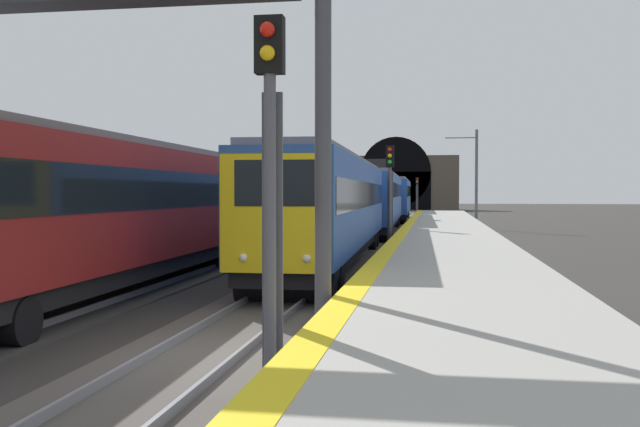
{
  "coord_description": "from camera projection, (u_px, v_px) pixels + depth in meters",
  "views": [
    {
      "loc": [
        -11.24,
        -3.86,
        2.79
      ],
      "look_at": [
        11.34,
        -0.17,
        2.09
      ],
      "focal_mm": 39.67,
      "sensor_mm": 36.0,
      "label": 1
    }
  ],
  "objects": [
    {
      "name": "ground_plane",
      "position": [
        200.0,
        359.0,
        11.79
      ],
      "size": [
        320.0,
        320.0,
        0.0
      ],
      "primitive_type": "plane",
      "color": "#302D2B"
    },
    {
      "name": "track_main_line",
      "position": [
        200.0,
        356.0,
        11.79
      ],
      "size": [
        160.0,
        3.13,
        0.21
      ],
      "color": "#4C4742",
      "rests_on": "ground_plane"
    },
    {
      "name": "tunnel_portal",
      "position": [
        396.0,
        183.0,
        112.14
      ],
      "size": [
        3.05,
        19.6,
        11.46
      ],
      "color": "#51473D",
      "rests_on": "ground_plane"
    },
    {
      "name": "railway_signal_near",
      "position": [
        270.0,
        177.0,
        9.28
      ],
      "size": [
        0.39,
        0.38,
        5.08
      ],
      "rotation": [
        0.0,
        0.0,
        3.14
      ],
      "color": "#4C4C54",
      "rests_on": "ground_plane"
    },
    {
      "name": "train_main_approaching",
      "position": [
        377.0,
        199.0,
        47.55
      ],
      "size": [
        63.4,
        3.16,
        4.98
      ],
      "rotation": [
        0.0,
        0.0,
        3.16
      ],
      "color": "#264C99",
      "rests_on": "ground_plane"
    },
    {
      "name": "platform_right_edge_strip",
      "position": [
        346.0,
        300.0,
        11.37
      ],
      "size": [
        112.0,
        0.5,
        0.01
      ],
      "primitive_type": "cube",
      "color": "yellow",
      "rests_on": "platform_right"
    },
    {
      "name": "railway_signal_mid",
      "position": [
        390.0,
        187.0,
        33.69
      ],
      "size": [
        0.39,
        0.38,
        5.01
      ],
      "rotation": [
        0.0,
        0.0,
        3.14
      ],
      "color": "#4C4C54",
      "rests_on": "ground_plane"
    },
    {
      "name": "railway_signal_far",
      "position": [
        417.0,
        193.0,
        83.85
      ],
      "size": [
        0.39,
        0.38,
        4.53
      ],
      "rotation": [
        0.0,
        0.0,
        3.14
      ],
      "color": "#38383D",
      "rests_on": "ground_plane"
    },
    {
      "name": "overhead_signal_gantry",
      "position": [
        83.0,
        52.0,
        12.5
      ],
      "size": [
        0.7,
        8.9,
        6.93
      ],
      "color": "#3F3F47",
      "rests_on": "ground_plane"
    },
    {
      "name": "platform_right",
      "position": [
        465.0,
        336.0,
        11.08
      ],
      "size": [
        112.0,
        4.29,
        1.05
      ],
      "primitive_type": "cube",
      "color": "#9E9B93",
      "rests_on": "ground_plane"
    },
    {
      "name": "train_adjacent_platform",
      "position": [
        225.0,
        202.0,
        28.8
      ],
      "size": [
        38.23,
        3.0,
        5.07
      ],
      "rotation": [
        0.0,
        0.0,
        3.15
      ],
      "color": "maroon",
      "rests_on": "ground_plane"
    },
    {
      "name": "catenary_mast_near",
      "position": [
        476.0,
        178.0,
        52.77
      ],
      "size": [
        0.22,
        2.42,
        7.45
      ],
      "color": "#595B60",
      "rests_on": "ground_plane"
    }
  ]
}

